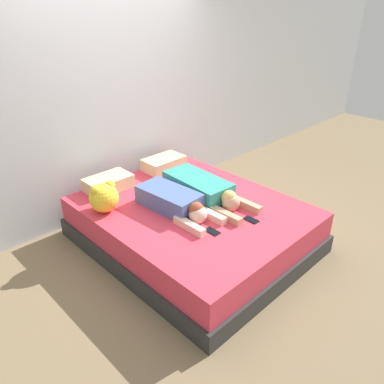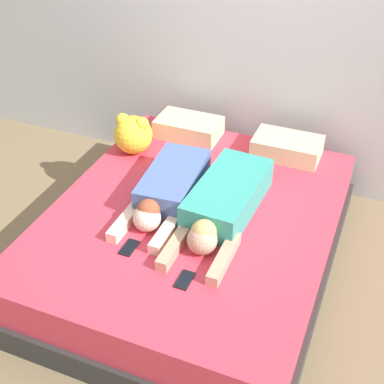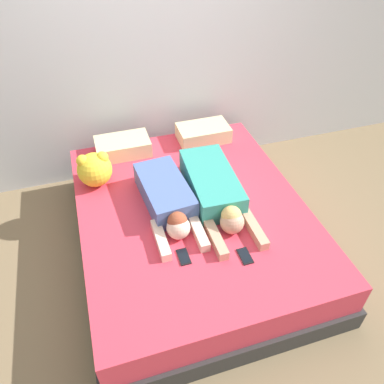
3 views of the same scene
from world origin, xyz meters
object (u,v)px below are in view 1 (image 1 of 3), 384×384
at_px(cell_phone_left, 212,231).
at_px(cell_phone_right, 251,220).
at_px(person_left, 175,202).
at_px(pillow_head_right, 164,163).
at_px(person_right, 204,189).
at_px(bed, 192,225).
at_px(pillow_head_left, 108,183).
at_px(plush_toy, 104,197).

height_order(cell_phone_left, cell_phone_right, same).
bearing_deg(person_left, pillow_head_right, 55.83).
relative_size(person_left, person_right, 0.87).
bearing_deg(pillow_head_right, person_left, -124.17).
distance_m(bed, person_right, 0.38).
relative_size(person_right, cell_phone_right, 7.61).
bearing_deg(cell_phone_right, pillow_head_left, 111.76).
distance_m(person_left, cell_phone_left, 0.51).
relative_size(pillow_head_left, cell_phone_left, 3.43).
xyz_separation_m(bed, pillow_head_right, (0.39, 0.89, 0.30)).
xyz_separation_m(bed, cell_phone_right, (0.20, -0.59, 0.23)).
xyz_separation_m(pillow_head_right, person_left, (-0.58, -0.85, 0.02)).
distance_m(cell_phone_left, cell_phone_right, 0.42).
xyz_separation_m(pillow_head_right, cell_phone_right, (-0.19, -1.47, -0.07)).
relative_size(pillow_head_left, person_right, 0.45).
xyz_separation_m(pillow_head_right, cell_phone_left, (-0.60, -1.35, -0.07)).
relative_size(person_right, cell_phone_left, 7.61).
bearing_deg(pillow_head_right, cell_phone_right, -97.48).
bearing_deg(person_right, person_left, 178.50).
height_order(pillow_head_left, cell_phone_right, pillow_head_left).
xyz_separation_m(bed, plush_toy, (-0.68, 0.51, 0.38)).
distance_m(pillow_head_left, person_right, 1.04).
distance_m(bed, cell_phone_left, 0.56).
relative_size(pillow_head_right, person_right, 0.45).
distance_m(pillow_head_left, plush_toy, 0.48).
height_order(pillow_head_right, cell_phone_left, pillow_head_right).
xyz_separation_m(person_left, person_right, (0.38, -0.01, 0.01)).
relative_size(bed, plush_toy, 7.36).
xyz_separation_m(cell_phone_left, cell_phone_right, (0.40, -0.12, 0.00)).
distance_m(cell_phone_left, plush_toy, 1.10).
distance_m(pillow_head_left, pillow_head_right, 0.78).
bearing_deg(person_left, cell_phone_left, -92.41).
distance_m(pillow_head_left, cell_phone_right, 1.59).
height_order(cell_phone_left, plush_toy, plush_toy).
relative_size(bed, person_right, 2.03).
bearing_deg(person_right, pillow_head_right, 77.38).
bearing_deg(bed, person_right, 8.36).
bearing_deg(cell_phone_right, cell_phone_left, 163.50).
bearing_deg(pillow_head_right, bed, -113.78).
height_order(pillow_head_left, person_right, person_right).
bearing_deg(person_left, bed, -12.01).
height_order(bed, person_right, person_right).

